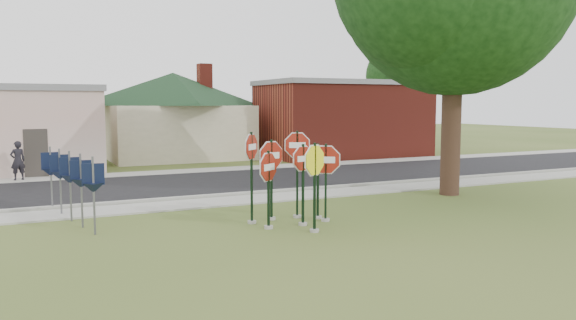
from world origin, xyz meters
name	(u,v)px	position (x,y,z in m)	size (l,w,h in m)	color
ground	(314,235)	(0.00, 0.00, 0.00)	(120.00, 120.00, 0.00)	#415720
sidewalk_near	(238,200)	(0.00, 5.50, 0.03)	(60.00, 1.60, 0.06)	gray
road	(200,184)	(0.00, 10.00, 0.02)	(60.00, 7.00, 0.04)	black
sidewalk_far	(174,172)	(0.00, 14.30, 0.03)	(60.00, 1.60, 0.06)	gray
curb	(228,195)	(0.00, 6.50, 0.07)	(60.00, 0.20, 0.14)	gray
stop_sign_center	(303,175)	(0.27, 1.17, 1.40)	(0.95, 0.27, 2.33)	gray
stop_sign_yellow	(315,175)	(0.18, 0.33, 1.50)	(1.03, 0.51, 2.44)	gray
stop_sign_left	(268,179)	(-0.74, 1.21, 1.33)	(0.91, 0.62, 2.20)	gray
stop_sign_right	(326,172)	(1.10, 1.38, 1.42)	(0.96, 0.63, 2.32)	gray
stop_sign_back_right	(297,162)	(0.59, 2.17, 1.64)	(0.98, 0.37, 2.65)	gray
stop_sign_back_left	(271,168)	(-0.21, 2.21, 1.50)	(1.12, 0.30, 2.43)	gray
stop_sign_far_right	(318,171)	(1.09, 1.81, 1.39)	(0.67, 0.83, 2.29)	gray
stop_sign_far_left	(252,165)	(-0.90, 2.00, 1.64)	(0.75, 0.70, 2.65)	gray
route_sign_row	(70,178)	(-5.40, 4.50, 1.22)	(1.43, 4.63, 2.00)	#59595E
building_house	(174,98)	(2.00, 22.00, 3.65)	(11.60, 11.60, 6.20)	beige
building_brick	(343,118)	(12.00, 18.50, 2.40)	(10.20, 6.20, 4.75)	maroon
bg_tree_right	(400,76)	(22.00, 26.00, 5.58)	(5.60, 5.60, 8.40)	black
pedestrian	(18,161)	(-6.75, 14.20, 0.90)	(0.61, 0.40, 1.68)	black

